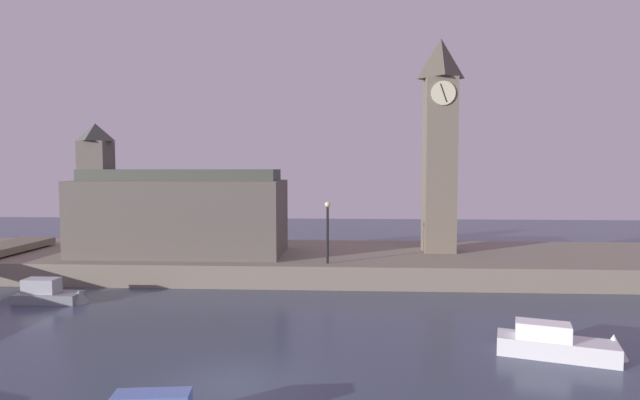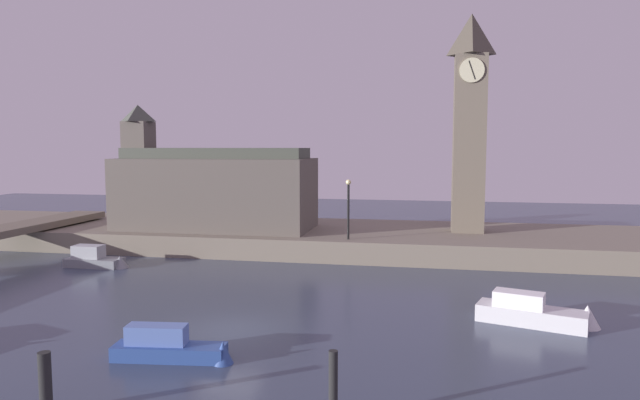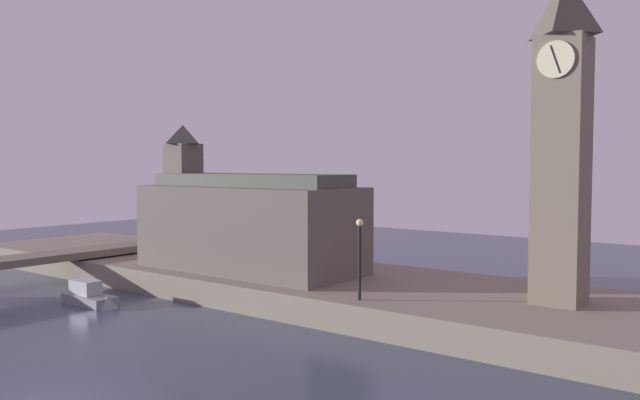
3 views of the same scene
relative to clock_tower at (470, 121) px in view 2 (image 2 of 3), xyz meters
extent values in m
plane|color=#384256|center=(-10.93, -20.47, -9.60)|extent=(120.00, 120.00, 0.00)
cube|color=slate|center=(-10.93, -0.47, -8.85)|extent=(70.00, 12.00, 1.50)
cube|color=#6B6051|center=(0.00, 0.01, -1.71)|extent=(2.26, 2.26, 12.77)
cylinder|color=beige|center=(0.00, -1.18, 3.46)|extent=(1.71, 0.12, 1.71)
cube|color=black|center=(0.00, -1.25, 3.46)|extent=(0.51, 0.04, 1.31)
pyramid|color=#4A4339|center=(0.00, 0.01, 6.13)|extent=(2.48, 2.48, 2.92)
cube|color=#5B544C|center=(-18.78, -1.91, -5.43)|extent=(14.62, 6.41, 5.34)
cube|color=#5B544C|center=(-25.11, -1.91, -4.02)|extent=(1.96, 1.96, 8.17)
pyramid|color=#474C42|center=(-25.11, -1.91, 0.72)|extent=(2.16, 2.16, 1.30)
cube|color=#42473D|center=(-18.78, -1.91, -2.36)|extent=(13.89, 3.85, 0.80)
cylinder|color=black|center=(-8.09, -5.23, -6.26)|extent=(0.16, 0.16, 3.68)
sphere|color=#F2E099|center=(-8.09, -5.23, -4.24)|extent=(0.36, 0.36, 0.36)
cylinder|color=#252525|center=(-13.53, -28.55, -8.68)|extent=(0.36, 0.36, 1.84)
cylinder|color=#252525|center=(-5.29, -27.49, -8.56)|extent=(0.26, 0.26, 2.09)
cube|color=silver|center=(1.70, -17.17, -9.22)|extent=(4.76, 2.71, 0.75)
cube|color=white|center=(1.15, -17.17, -8.51)|extent=(2.29, 1.57, 0.67)
cone|color=silver|center=(3.97, -17.17, -9.19)|extent=(1.60, 1.60, 1.13)
cube|color=#2D4C93|center=(-11.93, -23.96, -9.33)|extent=(4.19, 1.54, 0.54)
cube|color=#5B7AC1|center=(-12.42, -23.96, -8.70)|extent=(2.25, 1.00, 0.71)
cone|color=#2D4C93|center=(-9.89, -23.96, -9.30)|extent=(1.06, 1.06, 1.02)
cube|color=gray|center=(-23.92, -10.10, -9.32)|extent=(3.58, 1.54, 0.56)
cube|color=#A8ADB2|center=(-24.35, -10.10, -8.63)|extent=(1.87, 1.07, 0.82)
cone|color=gray|center=(-22.14, -10.10, -9.29)|extent=(1.37, 1.37, 0.89)
camera|label=1|loc=(-6.87, -37.73, -1.94)|focal=28.25mm
camera|label=2|loc=(-2.75, -42.33, -1.89)|focal=31.51mm
camera|label=3|loc=(9.38, -31.19, -1.38)|focal=35.69mm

